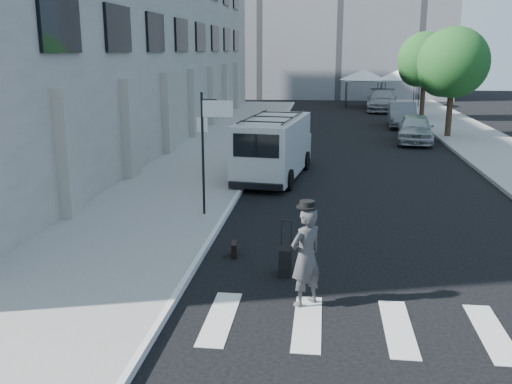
% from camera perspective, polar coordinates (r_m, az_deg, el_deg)
% --- Properties ---
extents(ground, '(120.00, 120.00, 0.00)m').
position_cam_1_polar(ground, '(13.36, 3.00, -6.99)').
color(ground, black).
rests_on(ground, ground).
extents(sidewalk_left, '(4.50, 48.00, 0.15)m').
position_cam_1_polar(sidewalk_left, '(29.27, -3.18, 4.75)').
color(sidewalk_left, gray).
rests_on(sidewalk_left, ground).
extents(sidewalk_right, '(4.00, 56.00, 0.15)m').
position_cam_1_polar(sidewalk_right, '(33.80, 20.91, 5.10)').
color(sidewalk_right, gray).
rests_on(sidewalk_right, ground).
extents(building_left, '(10.00, 44.00, 12.00)m').
position_cam_1_polar(building_left, '(32.86, -15.74, 15.65)').
color(building_left, gray).
rests_on(building_left, ground).
extents(sign_pole, '(1.03, 0.07, 3.50)m').
position_cam_1_polar(sign_pole, '(16.10, -4.56, 6.38)').
color(sign_pole, black).
rests_on(sign_pole, sidewalk_left).
extents(tree_near, '(3.80, 3.83, 6.03)m').
position_cam_1_polar(tree_near, '(33.29, 18.88, 11.91)').
color(tree_near, black).
rests_on(tree_near, ground).
extents(tree_far, '(3.80, 3.83, 6.03)m').
position_cam_1_polar(tree_far, '(42.14, 16.39, 12.38)').
color(tree_far, black).
rests_on(tree_far, ground).
extents(tent_left, '(4.00, 4.00, 3.20)m').
position_cam_1_polar(tent_left, '(50.59, 10.69, 11.45)').
color(tent_left, black).
rests_on(tent_left, ground).
extents(tent_right, '(4.00, 4.00, 3.20)m').
position_cam_1_polar(tent_right, '(51.39, 14.28, 11.31)').
color(tent_right, black).
rests_on(tent_right, ground).
extents(businessman, '(0.84, 0.83, 1.96)m').
position_cam_1_polar(businessman, '(10.91, 5.01, -6.47)').
color(businessman, '#3C3B3E').
rests_on(businessman, ground).
extents(briefcase, '(0.18, 0.45, 0.34)m').
position_cam_1_polar(briefcase, '(13.65, -2.21, -5.75)').
color(briefcase, black).
rests_on(briefcase, ground).
extents(suitcase, '(0.27, 0.43, 1.19)m').
position_cam_1_polar(suitcase, '(12.52, 2.95, -6.90)').
color(suitcase, black).
rests_on(suitcase, ground).
extents(cargo_van, '(2.70, 6.23, 2.28)m').
position_cam_1_polar(cargo_van, '(21.88, 1.84, 4.54)').
color(cargo_van, beige).
rests_on(cargo_van, ground).
extents(parked_car_a, '(2.33, 4.64, 1.52)m').
position_cam_1_polar(parked_car_a, '(31.34, 15.64, 6.14)').
color(parked_car_a, '#AAADB2').
rests_on(parked_car_a, ground).
extents(parked_car_b, '(1.91, 4.78, 1.55)m').
position_cam_1_polar(parked_car_b, '(37.80, 14.39, 7.51)').
color(parked_car_b, slate).
rests_on(parked_car_b, ground).
extents(parked_car_c, '(2.84, 5.94, 1.67)m').
position_cam_1_polar(parked_car_c, '(47.26, 12.51, 8.92)').
color(parked_car_c, '#93959A').
rests_on(parked_car_c, ground).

